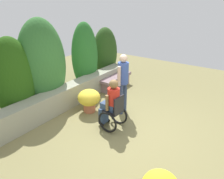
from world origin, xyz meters
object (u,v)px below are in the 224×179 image
at_px(stone_bench, 116,80).
at_px(flower_pot_terracotta_by_wall, 89,99).
at_px(person_in_wheelchair, 112,106).
at_px(person_standing_companion, 123,80).

bearing_deg(stone_bench, flower_pot_terracotta_by_wall, -161.20).
height_order(stone_bench, flower_pot_terracotta_by_wall, flower_pot_terracotta_by_wall).
bearing_deg(flower_pot_terracotta_by_wall, person_in_wheelchair, -106.41).
distance_m(stone_bench, flower_pot_terracotta_by_wall, 1.96).
bearing_deg(flower_pot_terracotta_by_wall, person_standing_companion, -57.75).
xyz_separation_m(stone_bench, person_standing_companion, (-1.41, -1.19, 0.69)).
relative_size(stone_bench, person_in_wheelchair, 1.13).
xyz_separation_m(person_standing_companion, flower_pot_terracotta_by_wall, (-0.52, 0.82, -0.60)).
height_order(person_in_wheelchair, person_standing_companion, person_standing_companion).
xyz_separation_m(person_in_wheelchair, person_standing_companion, (0.82, 0.21, 0.38)).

